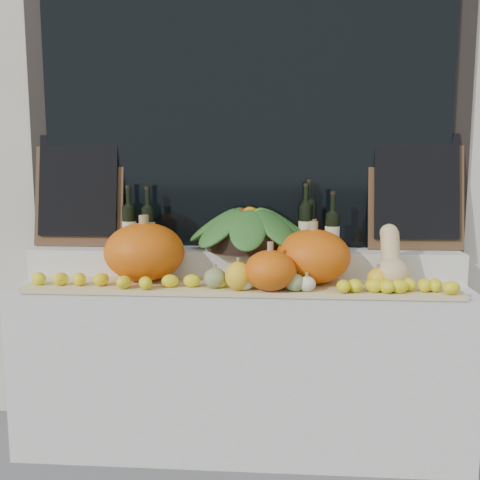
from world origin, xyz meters
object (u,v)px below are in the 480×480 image
object	(u,v)px
butternut_squash	(391,263)
pumpkin_left	(145,252)
pumpkin_right	(313,256)
wine_bottle_tall	(309,224)
produce_bowl	(250,228)

from	to	relation	value
butternut_squash	pumpkin_left	bearing A→B (deg)	176.79
pumpkin_right	wine_bottle_tall	world-z (taller)	wine_bottle_tall
wine_bottle_tall	pumpkin_right	bearing A→B (deg)	-87.93
produce_bowl	wine_bottle_tall	distance (m)	0.32
pumpkin_left	produce_bowl	distance (m)	0.57
wine_bottle_tall	produce_bowl	bearing A→B (deg)	-169.24
pumpkin_right	produce_bowl	xyz separation A→B (m)	(-0.32, 0.20, 0.11)
pumpkin_right	butternut_squash	xyz separation A→B (m)	(0.37, -0.07, -0.02)
pumpkin_right	butternut_squash	distance (m)	0.37
pumpkin_left	pumpkin_right	size ratio (longest dim) A/B	1.10
butternut_squash	produce_bowl	world-z (taller)	produce_bowl
produce_bowl	pumpkin_right	bearing A→B (deg)	-31.78
pumpkin_left	butternut_squash	bearing A→B (deg)	-3.21
pumpkin_right	butternut_squash	bearing A→B (deg)	-10.04
pumpkin_left	pumpkin_right	xyz separation A→B (m)	(0.85, -0.00, -0.01)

